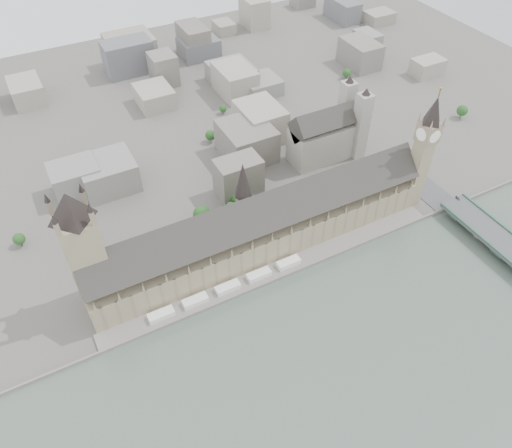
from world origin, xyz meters
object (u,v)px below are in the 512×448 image
victoria_tower (83,248)px  car_approach (458,198)px  palace_of_westminster (260,227)px  westminster_abbey (328,134)px  elizabeth_tower (425,145)px

victoria_tower → car_approach: bearing=-8.4°
palace_of_westminster → victoria_tower: size_ratio=2.65×
palace_of_westminster → westminster_abbey: bearing=34.2°
palace_of_westminster → elizabeth_tower: size_ratio=2.47×
elizabeth_tower → car_approach: size_ratio=23.27×
westminster_abbey → car_approach: size_ratio=14.72×
elizabeth_tower → victoria_tower: 260.64m
westminster_abbey → elizabeth_tower: bearing=-72.7°
elizabeth_tower → car_approach: elizabeth_tower is taller
car_approach → victoria_tower: bearing=177.8°
elizabeth_tower → westminster_abbey: bearing=107.3°
westminster_abbey → palace_of_westminster: bearing=-145.8°
palace_of_westminster → car_approach: (166.39, -36.08, -11.79)m
victoria_tower → car_approach: (288.39, -42.38, -44.28)m
victoria_tower → westminster_abbey: 244.79m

